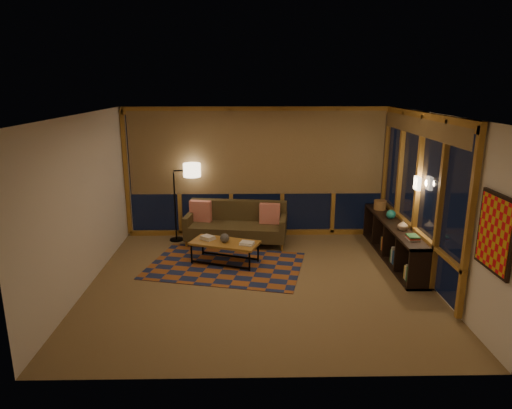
{
  "coord_description": "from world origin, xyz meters",
  "views": [
    {
      "loc": [
        -0.19,
        -6.87,
        3.15
      ],
      "look_at": [
        -0.05,
        0.5,
        1.18
      ],
      "focal_mm": 32.0,
      "sensor_mm": 36.0,
      "label": 1
    }
  ],
  "objects_px": {
    "coffee_table": "(225,252)",
    "floor_lamp": "(175,203)",
    "bookshelf": "(393,241)",
    "sofa": "(236,224)"
  },
  "relations": [
    {
      "from": "sofa",
      "to": "floor_lamp",
      "type": "distance_m",
      "value": 1.32
    },
    {
      "from": "coffee_table",
      "to": "bookshelf",
      "type": "height_order",
      "value": "bookshelf"
    },
    {
      "from": "coffee_table",
      "to": "floor_lamp",
      "type": "height_order",
      "value": "floor_lamp"
    },
    {
      "from": "floor_lamp",
      "to": "bookshelf",
      "type": "distance_m",
      "value": 4.33
    },
    {
      "from": "sofa",
      "to": "coffee_table",
      "type": "xyz_separation_m",
      "value": [
        -0.18,
        -1.04,
        -0.21
      ]
    },
    {
      "from": "floor_lamp",
      "to": "bookshelf",
      "type": "xyz_separation_m",
      "value": [
        4.16,
        -1.11,
        -0.46
      ]
    },
    {
      "from": "bookshelf",
      "to": "sofa",
      "type": "bearing_deg",
      "value": 163.05
    },
    {
      "from": "coffee_table",
      "to": "bookshelf",
      "type": "bearing_deg",
      "value": 22.89
    },
    {
      "from": "sofa",
      "to": "coffee_table",
      "type": "relative_size",
      "value": 1.66
    },
    {
      "from": "sofa",
      "to": "floor_lamp",
      "type": "xyz_separation_m",
      "value": [
        -1.25,
        0.22,
        0.39
      ]
    }
  ]
}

